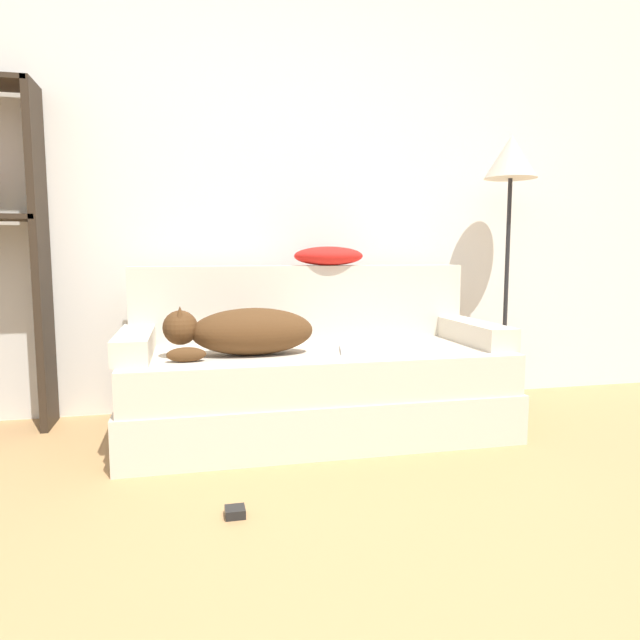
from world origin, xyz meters
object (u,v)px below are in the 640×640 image
(dog, at_px, (243,331))
(floor_lamp, at_px, (510,179))
(laptop, at_px, (370,349))
(power_adapter, at_px, (235,512))
(throw_pillow, at_px, (329,256))
(couch, at_px, (316,391))

(dog, xyz_separation_m, floor_lamp, (1.54, 0.40, 0.77))
(floor_lamp, bearing_deg, laptop, -155.97)
(dog, distance_m, power_adapter, 0.89)
(floor_lamp, height_order, power_adapter, floor_lamp)
(throw_pillow, bearing_deg, floor_lamp, -1.29)
(dog, relative_size, throw_pillow, 1.79)
(laptop, height_order, power_adapter, laptop)
(dog, distance_m, throw_pillow, 0.73)
(laptop, distance_m, power_adapter, 1.06)
(throw_pillow, relative_size, power_adapter, 5.65)
(couch, bearing_deg, power_adapter, -119.12)
(dog, xyz_separation_m, throw_pillow, (0.50, 0.42, 0.33))
(couch, height_order, dog, dog)
(dog, xyz_separation_m, power_adapter, (-0.10, -0.72, -0.51))
(dog, height_order, throw_pillow, throw_pillow)
(laptop, height_order, throw_pillow, throw_pillow)
(couch, distance_m, floor_lamp, 1.64)
(couch, xyz_separation_m, power_adapter, (-0.46, -0.82, -0.19))
(laptop, bearing_deg, floor_lamp, 36.92)
(power_adapter, bearing_deg, floor_lamp, 34.20)
(power_adapter, bearing_deg, laptop, 45.05)
(laptop, relative_size, floor_lamp, 0.21)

